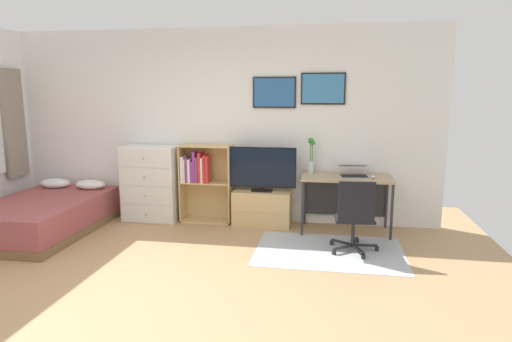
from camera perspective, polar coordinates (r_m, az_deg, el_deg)
name	(u,v)px	position (r m, az deg, el deg)	size (l,w,h in m)	color
ground_plane	(158,290)	(4.33, -12.67, -14.88)	(7.20, 7.20, 0.00)	tan
wall_back_with_posters	(221,125)	(6.25, -4.56, 5.96)	(6.12, 0.09, 2.70)	white
area_rug	(329,251)	(5.21, 9.54, -10.27)	(1.70, 1.20, 0.01)	#B2B7BC
bed	(44,215)	(6.42, -25.95, -5.19)	(1.30, 1.97, 0.57)	brown
dresser	(151,184)	(6.41, -13.54, -1.60)	(0.77, 0.46, 1.07)	white
bookshelf	(202,177)	(6.20, -7.05, -0.76)	(0.73, 0.30, 1.09)	tan
tv_stand	(262,208)	(6.06, 0.82, -4.84)	(0.79, 0.41, 0.49)	tan
television	(262,169)	(5.91, 0.80, 0.24)	(0.92, 0.16, 0.61)	black
desk	(346,186)	(5.89, 11.70, -1.88)	(1.16, 0.59, 0.74)	tan
office_chair	(355,215)	(5.08, 12.79, -5.57)	(0.57, 0.58, 0.86)	#232326
laptop	(353,171)	(5.85, 12.60, -0.02)	(0.40, 0.43, 0.16)	#B7B7BC
computer_mouse	(373,177)	(5.77, 15.05, -0.73)	(0.06, 0.10, 0.03)	silver
bamboo_vase	(311,156)	(5.95, 7.20, 2.01)	(0.10, 0.10, 0.48)	silver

